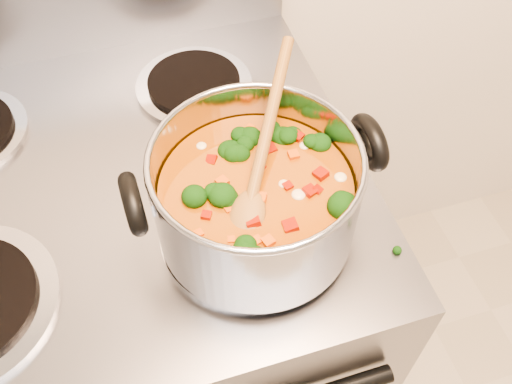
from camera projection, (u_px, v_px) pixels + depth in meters
electric_range at (146, 319)px, 1.16m from camera, size 0.74×0.67×1.08m
stockpot at (256, 197)px, 0.68m from camera, size 0.30×0.25×0.15m
wooden_spoon at (259, 168)px, 0.66m from camera, size 0.16×0.24×0.10m
cooktop_crumbs at (248, 246)px, 0.73m from camera, size 0.36×0.26×0.01m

